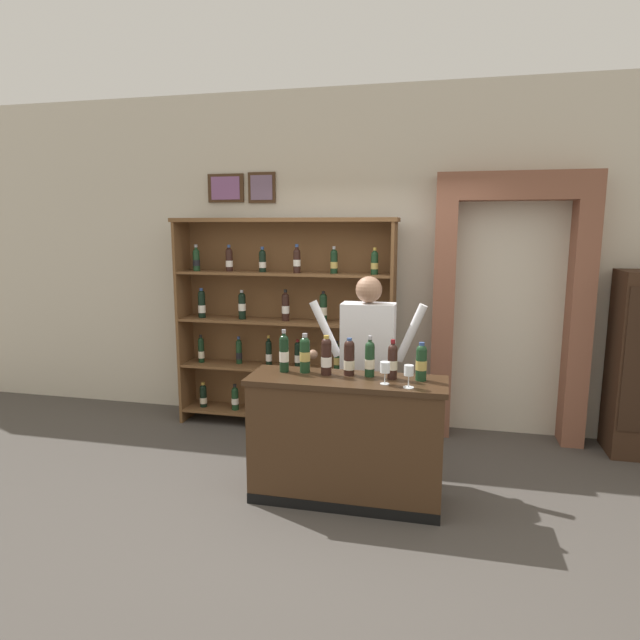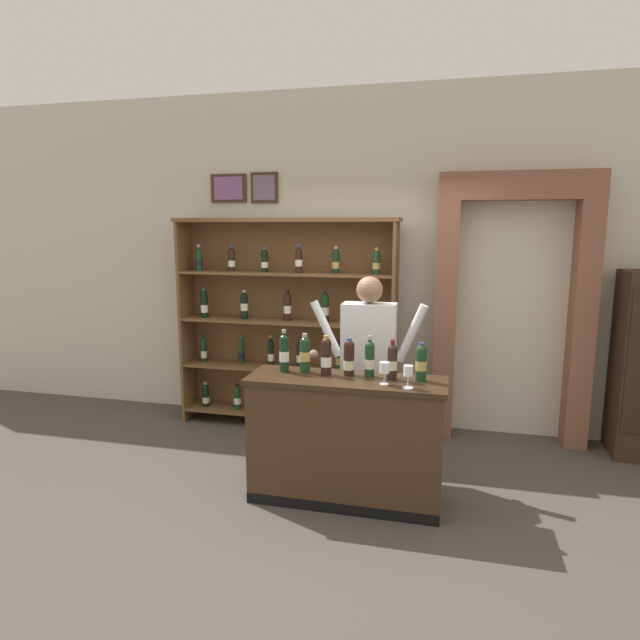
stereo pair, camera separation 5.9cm
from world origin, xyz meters
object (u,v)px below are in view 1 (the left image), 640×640
Objects in this scene: tasting_bottle_super_tuscan at (305,354)px; tasting_bottle_bianco at (349,358)px; tasting_bottle_grappa at (393,361)px; wine_glass_right at (409,372)px; tasting_bottle_brunello at (327,356)px; wine_shelf at (285,318)px; tasting_bottle_riserva at (421,362)px; tasting_counter at (346,440)px; wine_glass_left at (385,369)px; tasting_bottle_chianti at (370,358)px; shopkeeper at (368,351)px; tasting_bottle_prosecco at (284,352)px.

tasting_bottle_bianco is at bearing -0.20° from tasting_bottle_super_tuscan.
tasting_bottle_grappa is 1.83× the size of wine_glass_right.
tasting_bottle_brunello is at bearing -9.64° from tasting_bottle_super_tuscan.
tasting_bottle_brunello is 1.87× the size of wine_glass_right.
tasting_bottle_super_tuscan is 0.34m from tasting_bottle_bianco.
tasting_bottle_riserva is (1.43, -1.38, -0.04)m from wine_shelf.
tasting_bottle_grappa is (0.67, -0.03, -0.01)m from tasting_bottle_super_tuscan.
tasting_bottle_brunello is at bearing 159.80° from tasting_counter.
tasting_bottle_super_tuscan is 1.87× the size of wine_glass_left.
shopkeeper is at bearing 99.45° from tasting_bottle_chianti.
tasting_bottle_grappa is 0.24m from wine_glass_right.
tasting_bottle_chianti is at bearing -80.55° from shopkeeper.
tasting_bottle_prosecco reaches higher than tasting_bottle_brunello.
tasting_bottle_chianti is 0.38m from wine_glass_right.
tasting_bottle_chianti is at bearing -0.35° from tasting_bottle_super_tuscan.
tasting_bottle_super_tuscan is at bearing 179.80° from tasting_bottle_bianco.
wine_glass_left is (-0.24, -0.15, -0.03)m from tasting_bottle_riserva.
wine_glass_left is (0.13, -0.18, -0.02)m from tasting_bottle_chianti.
shopkeeper reaches higher than tasting_bottle_riserva.
shopkeeper reaches higher than wine_glass_right.
tasting_bottle_prosecco reaches higher than tasting_bottle_bianco.
tasting_counter is 0.89× the size of shopkeeper.
tasting_counter is 4.76× the size of tasting_bottle_chianti.
tasting_bottle_brunello is (-0.16, 0.06, 0.63)m from tasting_counter.
tasting_bottle_bianco is at bearing -98.07° from shopkeeper.
tasting_counter is at bearing -8.32° from tasting_bottle_prosecco.
wine_glass_right is at bearing -12.73° from tasting_bottle_prosecco.
tasting_bottle_super_tuscan is 1.07× the size of tasting_bottle_riserva.
wine_shelf is 2.09m from wine_glass_right.
tasting_bottle_brunello is 1.86× the size of wine_glass_left.
tasting_bottle_brunello reaches higher than wine_glass_right.
shopkeeper is 0.65m from tasting_bottle_super_tuscan.
wine_shelf is 14.00× the size of wine_glass_left.
wine_shelf is at bearing 121.96° from tasting_counter.
tasting_bottle_grappa is (0.25, -0.53, 0.06)m from shopkeeper.
wine_shelf reaches higher than wine_glass_left.
shopkeeper is at bearing 81.93° from tasting_bottle_bianco.
wine_glass_right is (0.96, -0.22, -0.04)m from tasting_bottle_prosecco.
tasting_counter is 4.85× the size of tasting_bottle_super_tuscan.
wine_shelf reaches higher than wine_glass_right.
tasting_bottle_bianco is 0.51m from wine_glass_right.
shopkeeper reaches higher than tasting_bottle_brunello.
wine_glass_left reaches higher than tasting_counter.
tasting_bottle_prosecco is 2.05× the size of wine_glass_right.
wine_glass_left is at bearing -104.17° from tasting_bottle_grappa.
tasting_counter is at bearing -169.95° from tasting_bottle_grappa.
tasting_bottle_bianco is 0.16m from tasting_bottle_chianti.
wine_shelf is at bearing 138.89° from shopkeeper.
tasting_bottle_chianti reaches higher than tasting_bottle_super_tuscan.
wine_shelf reaches higher than tasting_bottle_prosecco.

